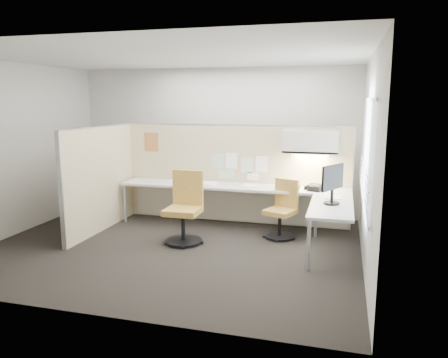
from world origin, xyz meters
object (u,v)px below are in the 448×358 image
(chair_left, at_px, (185,210))
(phone, at_px, (314,188))
(desk, at_px, (249,196))
(monitor, at_px, (333,182))
(chair_right, at_px, (282,211))

(chair_left, relative_size, phone, 4.34)
(desk, height_order, monitor, monitor)
(chair_right, relative_size, monitor, 1.64)
(chair_left, xyz_separation_m, monitor, (2.21, 0.05, 0.54))
(chair_left, relative_size, monitor, 1.95)
(chair_right, distance_m, monitor, 1.16)
(monitor, bearing_deg, desk, 87.74)
(chair_left, height_order, chair_right, chair_left)
(chair_left, xyz_separation_m, phone, (1.91, 0.94, 0.27))
(chair_left, height_order, phone, chair_left)
(desk, distance_m, phone, 1.09)
(chair_right, xyz_separation_m, monitor, (0.78, -0.58, 0.62))
(chair_left, xyz_separation_m, chair_right, (1.43, 0.64, -0.08))
(chair_left, distance_m, chair_right, 1.57)
(chair_right, bearing_deg, chair_left, -134.58)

